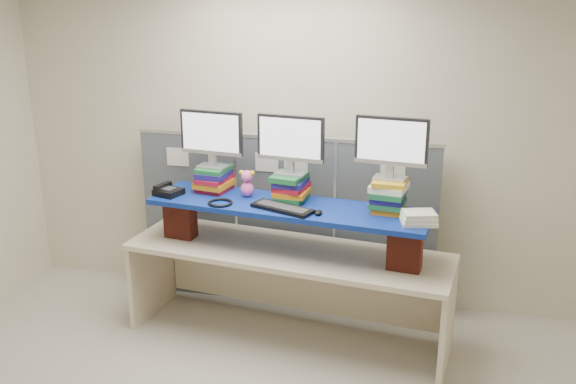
% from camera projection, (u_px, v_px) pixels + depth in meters
% --- Properties ---
extents(room, '(5.00, 4.00, 2.80)m').
position_uv_depth(room, '(215.00, 225.00, 3.70)').
color(room, beige).
rests_on(room, ground).
extents(cubicle_partition, '(2.60, 0.06, 1.53)m').
position_uv_depth(cubicle_partition, '(285.00, 222.00, 5.54)').
color(cubicle_partition, '#454B51').
rests_on(cubicle_partition, ground).
extents(desk, '(2.60, 1.05, 0.77)m').
position_uv_depth(desk, '(288.00, 268.00, 5.01)').
color(desk, beige).
rests_on(desk, ground).
extents(brick_pier_left, '(0.26, 0.16, 0.33)m').
position_uv_depth(brick_pier_left, '(180.00, 218.00, 5.16)').
color(brick_pier_left, maroon).
rests_on(brick_pier_left, desk).
extents(brick_pier_right, '(0.26, 0.16, 0.33)m').
position_uv_depth(brick_pier_right, '(405.00, 248.00, 4.57)').
color(brick_pier_right, maroon).
rests_on(brick_pier_right, desk).
extents(blue_board, '(2.20, 0.80, 0.04)m').
position_uv_depth(blue_board, '(288.00, 207.00, 4.85)').
color(blue_board, navy).
rests_on(blue_board, brick_pier_left).
extents(book_stack_left, '(0.29, 0.33, 0.20)m').
position_uv_depth(book_stack_left, '(214.00, 179.00, 5.15)').
color(book_stack_left, '#A41227').
rests_on(book_stack_left, blue_board).
extents(book_stack_center, '(0.29, 0.33, 0.20)m').
position_uv_depth(book_stack_center, '(291.00, 187.00, 4.93)').
color(book_stack_center, '#1A6432').
rests_on(book_stack_center, blue_board).
extents(book_stack_right, '(0.29, 0.33, 0.24)m').
position_uv_depth(book_stack_right, '(389.00, 195.00, 4.67)').
color(book_stack_right, orange).
rests_on(book_stack_right, blue_board).
extents(monitor_left, '(0.52, 0.17, 0.46)m').
position_uv_depth(monitor_left, '(212.00, 136.00, 5.04)').
color(monitor_left, '#A3A3A8').
rests_on(monitor_left, book_stack_left).
extents(monitor_center, '(0.52, 0.17, 0.46)m').
position_uv_depth(monitor_center, '(291.00, 141.00, 4.82)').
color(monitor_center, '#A3A3A8').
rests_on(monitor_center, book_stack_center).
extents(monitor_right, '(0.52, 0.17, 0.46)m').
position_uv_depth(monitor_right, '(391.00, 144.00, 4.55)').
color(monitor_right, '#A3A3A8').
rests_on(monitor_right, book_stack_right).
extents(keyboard, '(0.50, 0.32, 0.03)m').
position_uv_depth(keyboard, '(282.00, 208.00, 4.72)').
color(keyboard, black).
rests_on(keyboard, blue_board).
extents(mouse, '(0.08, 0.11, 0.03)m').
position_uv_depth(mouse, '(318.00, 212.00, 4.63)').
color(mouse, black).
rests_on(mouse, blue_board).
extents(desk_phone, '(0.24, 0.23, 0.08)m').
position_uv_depth(desk_phone, '(168.00, 191.00, 5.07)').
color(desk_phone, black).
rests_on(desk_phone, blue_board).
extents(headset, '(0.19, 0.19, 0.02)m').
position_uv_depth(headset, '(220.00, 203.00, 4.85)').
color(headset, black).
rests_on(headset, blue_board).
extents(plush_toy, '(0.13, 0.09, 0.21)m').
position_uv_depth(plush_toy, '(247.00, 183.00, 5.00)').
color(plush_toy, '#FB5FB4').
rests_on(plush_toy, blue_board).
extents(binder_stack, '(0.28, 0.24, 0.09)m').
position_uv_depth(binder_stack, '(419.00, 218.00, 4.45)').
color(binder_stack, silver).
rests_on(binder_stack, blue_board).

